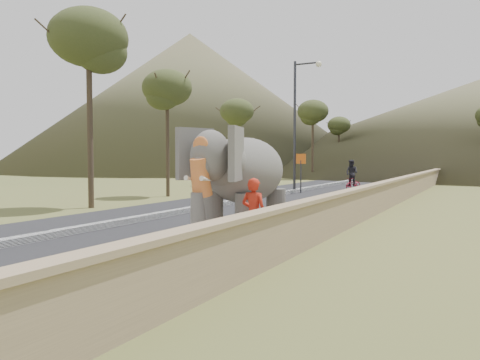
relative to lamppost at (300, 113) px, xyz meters
The scene contains 11 objects.
ground 19.51m from the lamppost, 75.62° to the right, with size 160.00×160.00×0.00m, color olive.
road 9.62m from the lamppost, 92.14° to the right, with size 7.00×120.00×0.03m, color black.
median 9.58m from the lamppost, 92.14° to the right, with size 0.35×120.00×0.22m, color black.
walkway 10.67m from the lamppost, 60.53° to the right, with size 3.00×120.00×0.15m, color #9E9687.
parapet 11.30m from the lamppost, 52.63° to the right, with size 0.30×120.00×1.10m, color tan.
lamppost is the anchor object (origin of this frame).
signboard 3.24m from the lamppost, 46.25° to the right, with size 0.60×0.08×2.40m.
hill_left 49.94m from the lamppost, 132.23° to the left, with size 60.00×60.00×22.00m, color brown.
elephant_and_man 16.90m from the lamppost, 73.49° to the right, with size 2.25×3.87×2.78m.
motorcyclist 6.01m from the lamppost, 59.61° to the left, with size 1.16×1.67×2.02m.
trees 10.77m from the lamppost, 49.62° to the left, with size 48.61×42.11×8.88m.
Camera 1 is at (5.75, -8.44, 2.32)m, focal length 35.00 mm.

